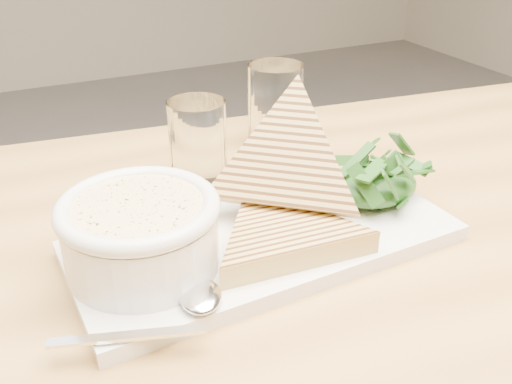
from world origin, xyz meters
name	(u,v)px	position (x,y,z in m)	size (l,w,h in m)	color
table_top	(386,283)	(-0.07, -0.06, 0.71)	(1.20, 0.80, 0.04)	#AB7C3C
table_leg_br	(478,260)	(0.48, 0.29, 0.35)	(0.06, 0.06, 0.69)	#AB7C3C
platter	(265,241)	(-0.15, 0.01, 0.74)	(0.36, 0.16, 0.02)	silver
soup_bowl	(142,241)	(-0.27, 0.01, 0.77)	(0.13, 0.13, 0.05)	silver
soup	(138,209)	(-0.27, 0.01, 0.80)	(0.11, 0.11, 0.01)	#E0CB86
bowl_rim	(138,207)	(-0.27, 0.01, 0.81)	(0.13, 0.13, 0.01)	silver
sandwich_flat	(282,235)	(-0.15, -0.01, 0.76)	(0.17, 0.17, 0.02)	tan
sandwich_lean	(287,163)	(-0.12, 0.04, 0.80)	(0.17, 0.17, 0.09)	tan
salad_base	(374,185)	(-0.03, 0.02, 0.77)	(0.09, 0.07, 0.04)	#0F360B
arugula_pile	(374,177)	(-0.03, 0.02, 0.77)	(0.11, 0.10, 0.05)	#2C5822
spoon_bowl	(201,296)	(-0.24, -0.05, 0.75)	(0.03, 0.04, 0.01)	silver
spoon_handle	(127,336)	(-0.31, -0.07, 0.75)	(0.11, 0.01, 0.00)	silver
glass_near	(198,144)	(-0.16, 0.16, 0.78)	(0.06, 0.06, 0.10)	white
glass_far	(275,106)	(-0.03, 0.22, 0.79)	(0.07, 0.07, 0.11)	white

